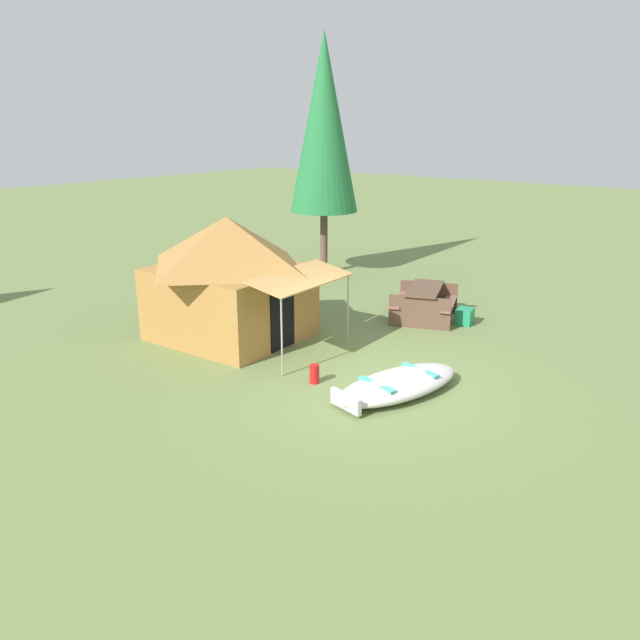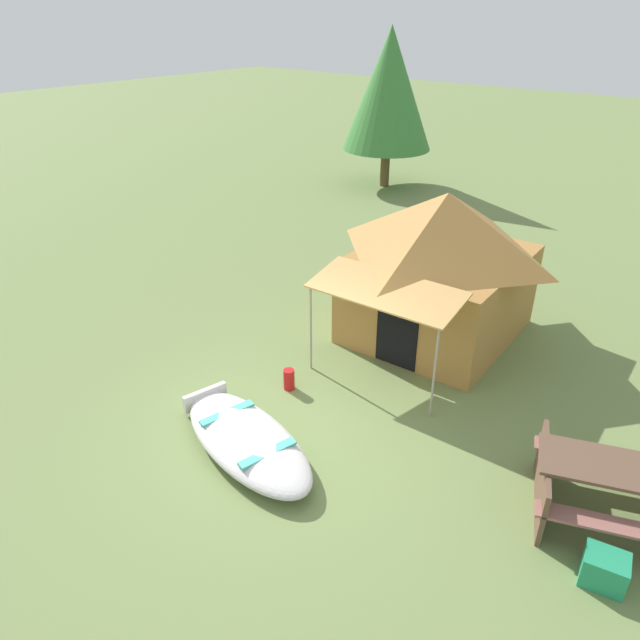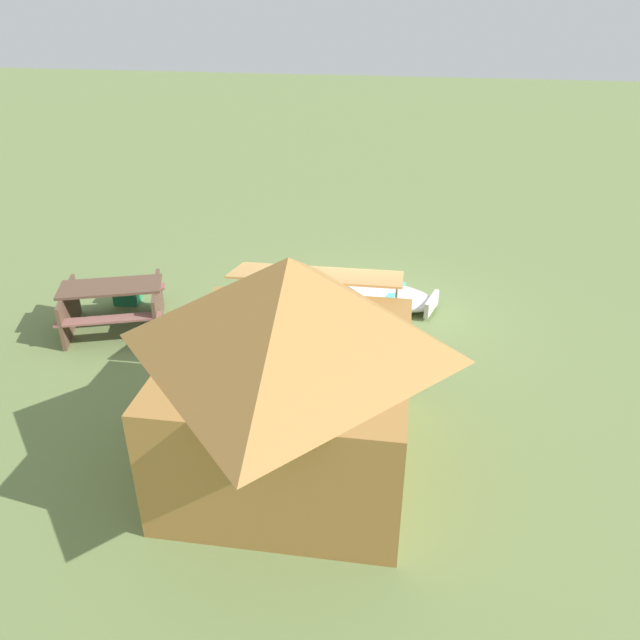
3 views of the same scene
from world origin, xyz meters
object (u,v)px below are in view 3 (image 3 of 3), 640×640
beached_rowboat (369,292)px  cooler_box (127,293)px  fuel_can (389,333)px  picnic_table (113,302)px  canvas_cabin_tent (291,362)px

beached_rowboat → cooler_box: size_ratio=6.37×
fuel_can → beached_rowboat: bearing=-69.9°
beached_rowboat → fuel_can: 1.57m
beached_rowboat → cooler_box: bearing=11.8°
picnic_table → cooler_box: picnic_table is taller
picnic_table → canvas_cabin_tent: bearing=144.8°
canvas_cabin_tent → cooler_box: 5.64m
cooler_box → fuel_can: size_ratio=1.26×
cooler_box → fuel_can: cooler_box is taller
canvas_cabin_tent → beached_rowboat: bearing=-94.2°
beached_rowboat → picnic_table: (4.18, 1.89, 0.30)m
canvas_cabin_tent → fuel_can: size_ratio=11.82×
canvas_cabin_tent → fuel_can: 3.47m
cooler_box → beached_rowboat: bearing=-168.2°
beached_rowboat → picnic_table: bearing=24.3°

